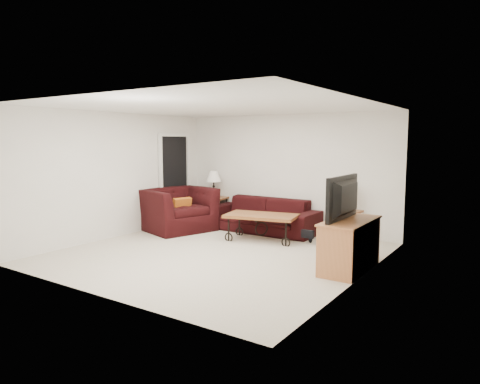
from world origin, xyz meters
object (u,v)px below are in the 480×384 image
(lamp_right, at_px, (346,196))
(armchair, at_px, (178,210))
(side_table_left, at_px, (214,210))
(coffee_table, at_px, (261,227))
(side_table_right, at_px, (345,225))
(sofa, at_px, (262,215))
(television, at_px, (350,198))
(tv_stand, at_px, (350,245))
(lamp_left, at_px, (214,184))
(backpack, at_px, (311,231))

(lamp_right, xyz_separation_m, armchair, (-3.34, -1.11, -0.42))
(side_table_left, relative_size, lamp_right, 1.05)
(side_table_left, bearing_deg, lamp_right, 0.00)
(side_table_left, xyz_separation_m, coffee_table, (1.87, -0.93, -0.05))
(side_table_left, distance_m, side_table_right, 3.21)
(sofa, xyz_separation_m, coffee_table, (0.43, -0.75, -0.10))
(television, bearing_deg, coffee_table, -114.22)
(side_table_right, xyz_separation_m, lamp_right, (0.00, 0.00, 0.58))
(sofa, distance_m, lamp_right, 1.86)
(armchair, bearing_deg, coffee_table, -67.72)
(side_table_right, distance_m, tv_stand, 2.02)
(sofa, bearing_deg, side_table_right, 5.79)
(side_table_left, distance_m, armchair, 1.13)
(side_table_right, height_order, television, television)
(lamp_left, bearing_deg, tv_stand, -25.22)
(side_table_right, bearing_deg, sofa, -174.21)
(sofa, xyz_separation_m, backpack, (1.32, -0.42, -0.11))
(side_table_left, relative_size, television, 0.54)
(side_table_right, height_order, lamp_right, lamp_right)
(armchair, height_order, backpack, armchair)
(lamp_right, bearing_deg, armchair, -161.65)
(tv_stand, bearing_deg, side_table_right, 112.15)
(coffee_table, height_order, tv_stand, tv_stand)
(side_table_left, relative_size, lamp_left, 1.00)
(lamp_left, height_order, coffee_table, lamp_left)
(television, xyz_separation_m, backpack, (-1.19, 1.27, -0.85))
(sofa, height_order, side_table_left, sofa)
(armchair, bearing_deg, sofa, -42.16)
(television, bearing_deg, lamp_left, -115.33)
(side_table_left, relative_size, tv_stand, 0.48)
(lamp_right, height_order, armchair, lamp_right)
(sofa, bearing_deg, lamp_right, 5.79)
(lamp_right, relative_size, tv_stand, 0.46)
(coffee_table, xyz_separation_m, armchair, (-2.00, -0.18, 0.20))
(lamp_left, xyz_separation_m, coffee_table, (1.87, -0.93, -0.67))
(television, bearing_deg, side_table_right, -158.37)
(side_table_right, distance_m, lamp_left, 3.27)
(side_table_left, xyz_separation_m, television, (3.95, -1.87, 0.78))
(sofa, distance_m, side_table_left, 1.45)
(lamp_left, height_order, lamp_right, lamp_left)
(lamp_left, distance_m, backpack, 2.90)
(lamp_right, bearing_deg, sofa, -174.21)
(lamp_right, height_order, backpack, lamp_right)
(coffee_table, bearing_deg, side_table_right, 34.70)
(lamp_right, height_order, tv_stand, lamp_right)
(lamp_left, relative_size, backpack, 1.28)
(armchair, relative_size, backpack, 2.93)
(coffee_table, distance_m, armchair, 2.01)
(lamp_left, bearing_deg, lamp_right, 0.00)
(armchair, xyz_separation_m, backpack, (2.89, 0.51, -0.22))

